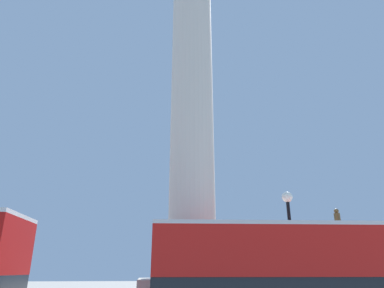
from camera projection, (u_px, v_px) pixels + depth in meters
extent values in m
cube|color=beige|center=(192.00, 262.00, 14.63)|extent=(2.74, 2.74, 1.29)
cylinder|color=beige|center=(192.00, 42.00, 18.58)|extent=(2.12, 2.12, 21.37)
cube|color=black|center=(317.00, 286.00, 10.87)|extent=(10.60, 3.31, 0.55)
cube|color=red|center=(313.00, 252.00, 11.22)|extent=(10.61, 3.37, 1.48)
cube|color=silver|center=(310.00, 227.00, 11.50)|extent=(10.61, 3.37, 0.12)
ellipsoid|color=brown|center=(340.00, 237.00, 20.07)|extent=(2.51, 2.13, 0.98)
cone|color=brown|center=(348.00, 231.00, 20.92)|extent=(1.09, 0.97, 1.03)
cylinder|color=brown|center=(338.00, 221.00, 20.40)|extent=(0.36, 0.36, 0.90)
sphere|color=brown|center=(336.00, 211.00, 20.60)|extent=(0.28, 0.28, 0.28)
cylinder|color=brown|center=(345.00, 256.00, 20.36)|extent=(0.20, 0.20, 1.08)
cylinder|color=brown|center=(354.00, 256.00, 19.98)|extent=(0.20, 0.20, 1.08)
cylinder|color=brown|center=(332.00, 255.00, 19.44)|extent=(0.20, 0.20, 1.08)
cylinder|color=brown|center=(341.00, 255.00, 19.06)|extent=(0.20, 0.20, 1.08)
cylinder|color=black|center=(295.00, 273.00, 13.50)|extent=(0.14, 0.14, 5.62)
sphere|color=white|center=(287.00, 197.00, 14.56)|extent=(0.45, 0.45, 0.45)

